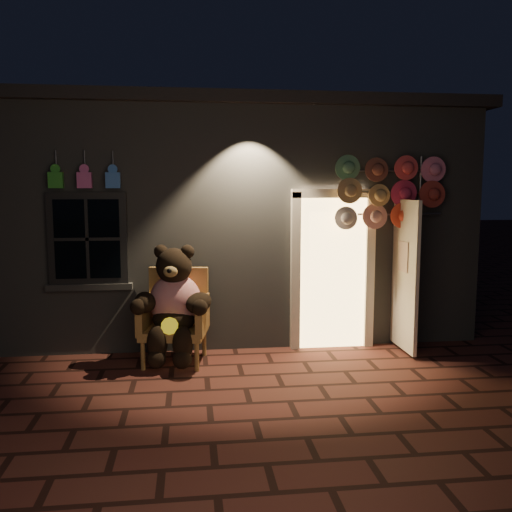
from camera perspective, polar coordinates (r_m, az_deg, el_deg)
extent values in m
plane|color=#50271E|center=(6.16, -1.08, -13.77)|extent=(60.00, 60.00, 0.00)
cube|color=slate|center=(9.76, -3.51, 3.90)|extent=(7.00, 5.00, 3.30)
cube|color=black|center=(9.81, -3.59, 14.04)|extent=(7.30, 5.30, 0.16)
cube|color=black|center=(7.33, -17.27, 1.74)|extent=(1.00, 0.10, 1.20)
cube|color=black|center=(7.30, -17.31, 1.72)|extent=(0.82, 0.06, 1.02)
cube|color=slate|center=(7.41, -17.09, -3.11)|extent=(1.10, 0.14, 0.08)
cube|color=#FFCC72|center=(7.55, 7.99, -1.68)|extent=(0.92, 0.10, 2.10)
cube|color=beige|center=(7.39, 4.17, -1.82)|extent=(0.12, 0.12, 2.20)
cube|color=beige|center=(7.66, 11.83, -1.64)|extent=(0.12, 0.12, 2.20)
cube|color=beige|center=(7.42, 8.21, 6.54)|extent=(1.16, 0.12, 0.12)
cube|color=beige|center=(7.48, 15.42, -1.96)|extent=(0.05, 0.80, 2.00)
cube|color=#2E8E26|center=(7.30, -20.32, 7.50)|extent=(0.18, 0.07, 0.20)
cylinder|color=#59595E|center=(7.36, -20.30, 9.44)|extent=(0.02, 0.02, 0.25)
cube|color=#C85295|center=(7.23, -17.60, 7.61)|extent=(0.18, 0.07, 0.20)
cylinder|color=#59595E|center=(7.29, -17.59, 9.57)|extent=(0.02, 0.02, 0.25)
cube|color=#366ABE|center=(7.17, -14.83, 7.72)|extent=(0.18, 0.07, 0.20)
cylinder|color=#59595E|center=(7.24, -14.83, 9.69)|extent=(0.02, 0.02, 0.25)
cube|color=#AC8142|center=(6.97, -8.57, -7.84)|extent=(0.88, 0.84, 0.11)
cube|color=#AC8142|center=(7.20, -8.11, -4.21)|extent=(0.77, 0.22, 0.77)
cube|color=#AC8142|center=(6.98, -11.58, -6.03)|extent=(0.20, 0.66, 0.44)
cube|color=#AC8142|center=(6.83, -5.65, -6.19)|extent=(0.20, 0.66, 0.44)
cylinder|color=#AC8142|center=(6.82, -11.82, -10.26)|extent=(0.05, 0.05, 0.35)
cylinder|color=#AC8142|center=(6.69, -6.25, -10.51)|extent=(0.05, 0.05, 0.35)
cylinder|color=#AC8142|center=(7.39, -10.60, -8.87)|extent=(0.05, 0.05, 0.35)
cylinder|color=#AC8142|center=(7.27, -5.47, -9.05)|extent=(0.05, 0.05, 0.35)
ellipsoid|color=red|center=(6.92, -8.48, -4.74)|extent=(0.74, 0.64, 0.70)
ellipsoid|color=black|center=(6.89, -8.58, -6.53)|extent=(0.62, 0.55, 0.33)
sphere|color=black|center=(6.80, -8.63, -1.04)|extent=(0.52, 0.52, 0.45)
sphere|color=black|center=(6.84, -9.97, 0.46)|extent=(0.18, 0.18, 0.18)
sphere|color=black|center=(6.77, -7.24, 0.45)|extent=(0.18, 0.18, 0.18)
ellipsoid|color=olive|center=(6.61, -8.98, -1.62)|extent=(0.19, 0.15, 0.14)
ellipsoid|color=black|center=(6.79, -11.60, -4.79)|extent=(0.33, 0.49, 0.25)
ellipsoid|color=black|center=(6.65, -6.04, -4.93)|extent=(0.45, 0.52, 0.25)
ellipsoid|color=black|center=(6.71, -10.36, -9.01)|extent=(0.25, 0.25, 0.43)
ellipsoid|color=black|center=(6.65, -7.71, -9.12)|extent=(0.25, 0.25, 0.43)
sphere|color=black|center=(6.71, -10.45, -10.59)|extent=(0.23, 0.23, 0.23)
sphere|color=black|center=(6.64, -7.78, -10.71)|extent=(0.23, 0.23, 0.23)
cylinder|color=yellow|center=(6.62, -9.08, -7.29)|extent=(0.23, 0.12, 0.21)
cylinder|color=#59595E|center=(7.81, 16.68, 0.34)|extent=(0.04, 0.04, 2.63)
cylinder|color=#59595E|center=(7.63, 15.01, 8.68)|extent=(1.17, 0.03, 0.03)
cylinder|color=#59595E|center=(7.63, 14.93, 6.48)|extent=(1.17, 0.03, 0.03)
cylinder|color=#59595E|center=(7.64, 14.86, 4.29)|extent=(1.17, 0.03, 0.03)
cylinder|color=#4F875E|center=(7.33, 9.70, 9.27)|extent=(0.33, 0.11, 0.33)
cylinder|color=brown|center=(7.42, 12.68, 9.17)|extent=(0.33, 0.11, 0.33)
cylinder|color=#E64548|center=(7.54, 15.59, 9.05)|extent=(0.33, 0.11, 0.33)
cylinder|color=pink|center=(7.75, 18.11, 8.90)|extent=(0.33, 0.11, 0.33)
cylinder|color=tan|center=(7.30, 9.71, 6.60)|extent=(0.33, 0.11, 0.33)
cylinder|color=tan|center=(7.39, 12.69, 6.54)|extent=(0.33, 0.11, 0.33)
cylinder|color=#CB2D53|center=(7.59, 15.33, 6.47)|extent=(0.33, 0.11, 0.33)
cylinder|color=#A7342B|center=(7.71, 18.11, 6.38)|extent=(0.33, 0.11, 0.33)
cylinder|color=beige|center=(7.28, 9.72, 3.91)|extent=(0.33, 0.11, 0.33)
cylinder|color=#D69187|center=(7.46, 12.46, 3.92)|extent=(0.33, 0.11, 0.33)
cylinder|color=#FF4D2F|center=(7.57, 15.33, 3.88)|extent=(0.33, 0.11, 0.33)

